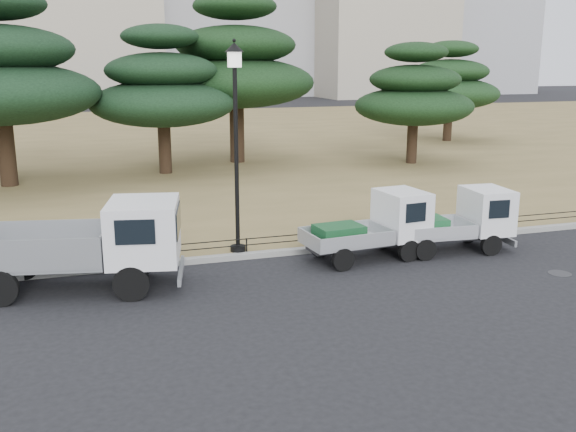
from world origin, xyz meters
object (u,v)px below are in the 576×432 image
object	(u,v)px
street_lamp	(235,113)
tarp_pile	(5,251)
truck_large	(88,242)
truck_kei_front	(375,226)
truck_kei_rear	(459,221)

from	to	relation	value
street_lamp	tarp_pile	world-z (taller)	street_lamp
truck_large	tarp_pile	xyz separation A→B (m)	(-2.11, 2.02, -0.62)
truck_large	tarp_pile	bearing A→B (deg)	147.36
street_lamp	truck_kei_front	bearing A→B (deg)	-19.81
truck_large	street_lamp	distance (m)	5.21
truck_large	street_lamp	xyz separation A→B (m)	(4.06, 1.60, 2.85)
truck_kei_front	truck_kei_rear	distance (m)	2.66
tarp_pile	truck_large	bearing A→B (deg)	-43.66
truck_large	truck_kei_rear	world-z (taller)	truck_large
truck_large	street_lamp	bearing A→B (deg)	32.51
truck_kei_front	tarp_pile	distance (m)	9.99
truck_large	truck_kei_rear	size ratio (longest dim) A/B	1.47
truck_kei_rear	truck_kei_front	bearing A→B (deg)	-177.82
truck_kei_rear	tarp_pile	world-z (taller)	truck_kei_rear
street_lamp	truck_large	bearing A→B (deg)	-158.50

